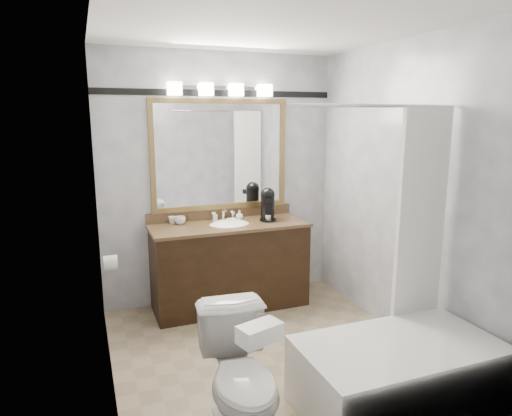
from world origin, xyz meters
The scene contains 15 objects.
room centered at (0.00, 0.00, 1.25)m, with size 2.42×2.62×2.52m.
vanity centered at (0.00, 1.02, 0.44)m, with size 1.53×0.58×0.97m.
mirror centered at (0.00, 1.28, 1.50)m, with size 1.40×0.04×1.10m.
vanity_light_bar centered at (0.00, 1.23, 2.13)m, with size 1.02×0.14×0.12m.
accent_stripe centered at (0.00, 1.29, 2.10)m, with size 2.40×0.01×0.06m, color black.
bathtub centered at (0.55, -0.90, 0.28)m, with size 1.30×0.75×1.96m.
tp_roll centered at (-1.14, 0.66, 0.70)m, with size 0.12×0.12×0.11m, color white.
toilet centered at (-0.52, -0.84, 0.38)m, with size 0.42×0.74×0.76m, color white.
tissue_box centered at (-0.52, -1.12, 0.81)m, with size 0.23×0.12×0.09m, color white.
coffee_maker centered at (0.42, 1.06, 1.02)m, with size 0.18×0.21×0.33m.
cup_left centered at (-0.45, 1.17, 0.89)m, with size 0.10×0.10×0.08m, color white.
cup_right centered at (-0.52, 1.23, 0.88)m, with size 0.07×0.07×0.07m, color white.
soap_bottle_a centered at (-0.09, 1.19, 0.90)m, with size 0.04×0.04×0.09m, color white.
soap_bottle_b centered at (0.15, 1.15, 0.90)m, with size 0.07×0.07×0.10m, color white.
soap_bar centered at (0.06, 1.13, 0.86)m, with size 0.08×0.05×0.03m, color beige.
Camera 1 is at (-1.30, -3.11, 1.89)m, focal length 32.00 mm.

